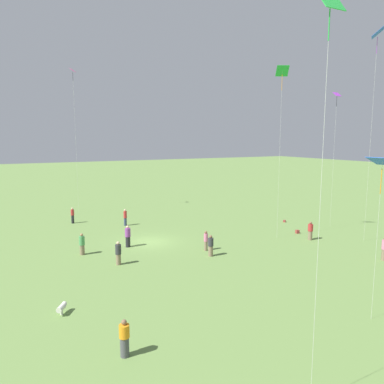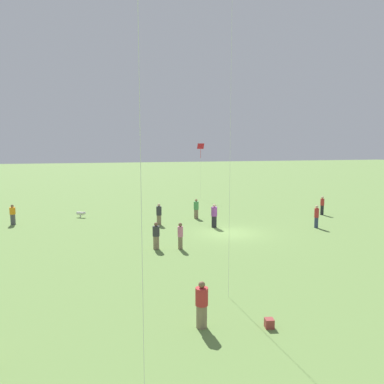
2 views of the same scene
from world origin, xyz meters
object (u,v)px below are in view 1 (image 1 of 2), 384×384
Objects in this scene: kite_3 at (73,83)px; person_3 at (310,231)px; picnic_bag_1 at (297,232)px; person_6 at (206,241)px; person_9 at (82,244)px; person_10 at (125,217)px; picnic_bag_0 at (284,221)px; person_5 at (384,249)px; kite_5 at (377,41)px; person_7 at (73,215)px; kite_1 at (337,104)px; person_4 at (128,236)px; kite_0 at (382,165)px; kite_7 at (329,23)px; person_1 at (211,246)px; person_8 at (118,253)px; dog_0 at (62,307)px; person_2 at (124,338)px; kite_4 at (282,78)px.

person_3 is at bearing -65.83° from kite_3.
person_6 is at bearing 3.71° from picnic_bag_1.
person_9 is 10.26m from person_10.
picnic_bag_0 is at bearing -107.88° from person_3.
person_5 is 1.09× the size of person_6.
kite_5 reaches higher than person_9.
person_7 is (7.96, -15.63, 0.04)m from person_6.
person_9 reaches higher than person_3.
kite_1 reaches higher than picnic_bag_1.
person_5 is (-16.27, 12.67, -0.02)m from person_4.
person_6 is 10.89m from picnic_bag_1.
person_9 reaches higher than picnic_bag_1.
kite_0 is 9.44m from kite_7.
person_9 is at bearing -155.83° from person_6.
person_1 is 13.33m from person_5.
picnic_bag_0 is at bearing -114.51° from person_8.
kite_5 reaches higher than person_1.
picnic_bag_0 is (-18.56, -1.09, -0.81)m from person_4.
person_3 is at bearing 43.62° from dog_0.
person_1 is at bearing -140.10° from person_8.
kite_5 is at bearing 152.70° from person_3.
kite_0 is at bearing -177.01° from person_4.
person_9 is (1.43, 11.94, -0.03)m from person_7.
person_5 is (-21.59, -3.05, 0.08)m from person_2.
person_5 reaches higher than person_8.
person_1 is 20.77m from kite_7.
kite_5 reaches higher than person_4.
person_3 is at bearing -89.63° from person_10.
person_9 is 0.21× the size of kite_0.
kite_4 reaches higher than person_8.
kite_5 is (-6.36, 4.51, 2.82)m from kite_4.
person_7 is 15.65m from person_8.
kite_1 is (-16.43, -2.77, 11.93)m from person_1.
kite_4 reaches higher than picnic_bag_1.
person_2 is at bearing -152.22° from person_10.
person_9 is (-1.36, -15.34, 0.04)m from person_2.
picnic_bag_0 is (-13.13, -5.15, -0.74)m from person_6.
kite_5 reaches higher than kite_4.
kite_7 reaches higher than person_3.
person_7 is 30.35m from kite_1.
kite_4 is 16.20m from picnic_bag_0.
person_3 is 13.60m from kite_1.
kite_3 is at bearing 135.68° from kite_7.
person_3 is at bearing -133.77° from person_8.
person_1 is 15.08m from picnic_bag_0.
person_1 is at bearing 107.43° from person_7.
person_7 is at bearing -26.43° from picnic_bag_0.
person_4 is 19.46m from kite_4.
person_3 is 23.15m from dog_0.
picnic_bag_0 is at bearing -147.96° from person_2.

